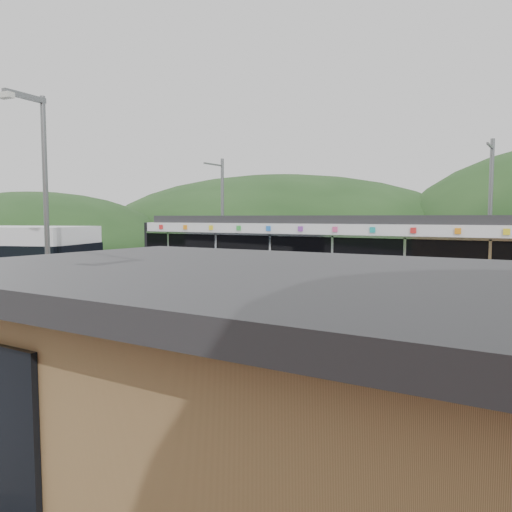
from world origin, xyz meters
The scene contains 9 objects.
ground centered at (0.00, 0.00, 0.00)m, with size 120.00×120.00×0.00m, color #4C4C4F.
hills centered at (6.19, 5.29, 0.00)m, with size 146.00×149.00×26.00m.
platform centered at (0.00, 3.30, 0.15)m, with size 26.00×3.20×0.30m, color #9E9E99.
yellow_line centered at (0.00, 2.00, 0.30)m, with size 26.00×0.10×0.01m, color yellow.
train centered at (1.02, 6.00, 2.06)m, with size 20.44×3.01×3.74m.
catenary_mast_west centered at (-7.00, 8.56, 3.65)m, with size 0.18×1.80×7.00m.
catenary_mast_east centered at (7.00, 8.56, 3.65)m, with size 0.18×1.80×7.00m.
station_shelter centered at (6.00, -9.01, 1.55)m, with size 9.20×6.20×3.00m.
lamp_post centered at (-0.80, -7.50, 3.87)m, with size 0.37×1.14×6.50m.
Camera 1 is at (9.61, -14.88, 3.70)m, focal length 35.00 mm.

